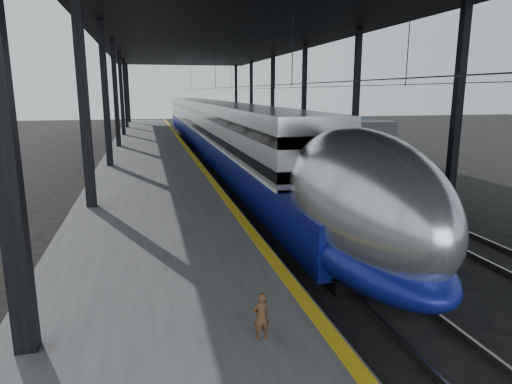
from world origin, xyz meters
name	(u,v)px	position (x,y,z in m)	size (l,w,h in m)	color
ground	(277,266)	(0.00, 0.00, 0.00)	(160.00, 160.00, 0.00)	black
platform	(150,160)	(-3.50, 20.00, 0.50)	(6.00, 80.00, 1.00)	#4C4C4F
yellow_strip	(190,152)	(-0.70, 20.00, 1.00)	(0.30, 80.00, 0.01)	gold
rails	(260,162)	(4.50, 20.00, 0.08)	(6.52, 80.00, 0.16)	slate
canopy	(224,34)	(1.90, 20.00, 9.12)	(18.00, 75.00, 9.47)	black
tgv_train	(214,129)	(2.00, 26.32, 2.06)	(3.07, 65.20, 4.40)	#B9BBC1
second_train	(249,124)	(7.00, 34.97, 1.91)	(2.74, 56.05, 3.78)	navy
child	(261,316)	(-1.93, -5.62, 1.43)	(0.32, 0.21, 0.87)	#50311A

